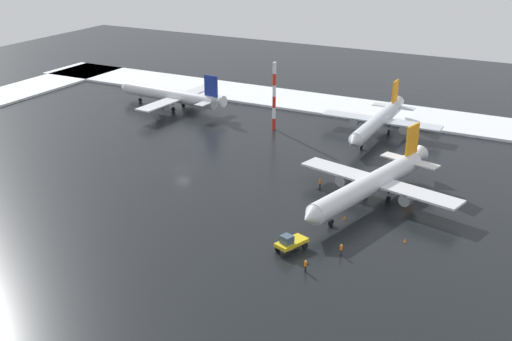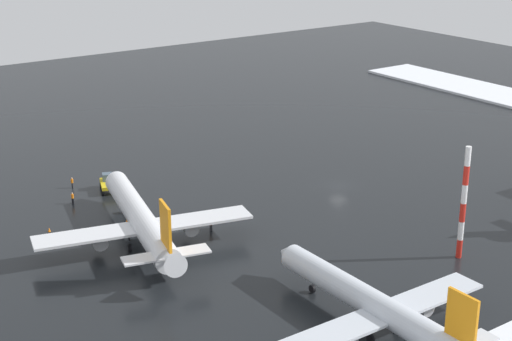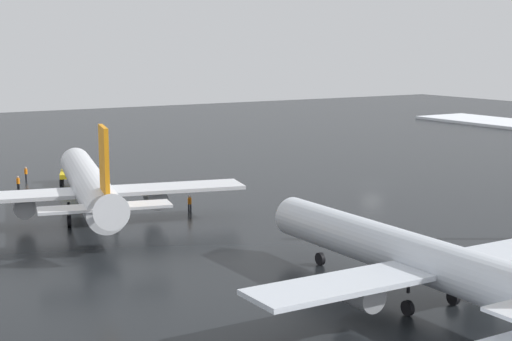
% 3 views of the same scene
% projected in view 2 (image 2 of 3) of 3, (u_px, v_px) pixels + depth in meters
% --- Properties ---
extents(ground_plane, '(240.00, 240.00, 0.00)m').
position_uv_depth(ground_plane, '(339.00, 186.00, 120.99)').
color(ground_plane, black).
extents(airplane_parked_starboard, '(27.83, 33.19, 9.96)m').
position_uv_depth(airplane_parked_starboard, '(141.00, 219.00, 100.06)').
color(airplane_parked_starboard, silver).
rests_on(airplane_parked_starboard, ground_plane).
extents(airplane_far_rear, '(25.19, 30.49, 9.08)m').
position_uv_depth(airplane_far_rear, '(373.00, 304.00, 79.94)').
color(airplane_far_rear, silver).
rests_on(airplane_far_rear, ground_plane).
extents(pushback_tug, '(3.64, 5.07, 2.50)m').
position_uv_depth(pushback_tug, '(108.00, 182.00, 118.64)').
color(pushback_tug, gold).
rests_on(pushback_tug, ground_plane).
extents(ground_crew_near_tug, '(0.36, 0.36, 1.71)m').
position_uv_depth(ground_crew_near_tug, '(72.00, 197.00, 113.63)').
color(ground_crew_near_tug, black).
rests_on(ground_crew_near_tug, ground_plane).
extents(ground_crew_mid_apron, '(0.36, 0.36, 1.71)m').
position_uv_depth(ground_crew_mid_apron, '(72.00, 182.00, 119.70)').
color(ground_crew_mid_apron, black).
rests_on(ground_crew_mid_apron, ground_plane).
extents(ground_crew_beside_wing, '(0.36, 0.36, 1.71)m').
position_uv_depth(ground_crew_beside_wing, '(211.00, 224.00, 104.45)').
color(ground_crew_beside_wing, black).
rests_on(ground_crew_beside_wing, ground_plane).
extents(antenna_mast, '(0.70, 0.70, 14.41)m').
position_uv_depth(antenna_mast, '(463.00, 203.00, 94.70)').
color(antenna_mast, red).
rests_on(antenna_mast, ground_plane).
extents(traffic_cone_near_nose, '(0.36, 0.36, 0.55)m').
position_uv_depth(traffic_cone_near_nose, '(127.00, 220.00, 107.53)').
color(traffic_cone_near_nose, orange).
rests_on(traffic_cone_near_nose, ground_plane).
extents(traffic_cone_mid_line, '(0.36, 0.36, 0.55)m').
position_uv_depth(traffic_cone_mid_line, '(49.00, 230.00, 104.41)').
color(traffic_cone_mid_line, orange).
rests_on(traffic_cone_mid_line, ground_plane).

